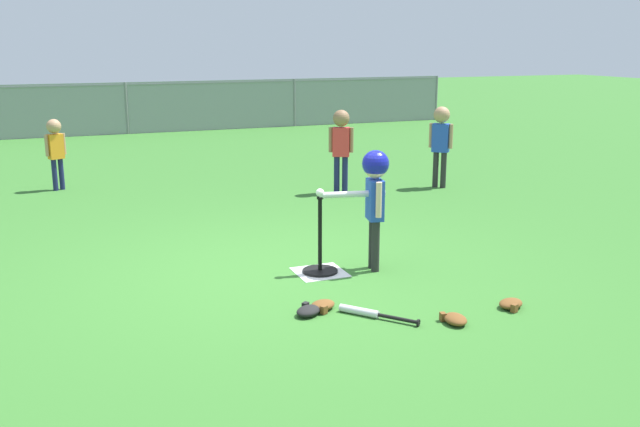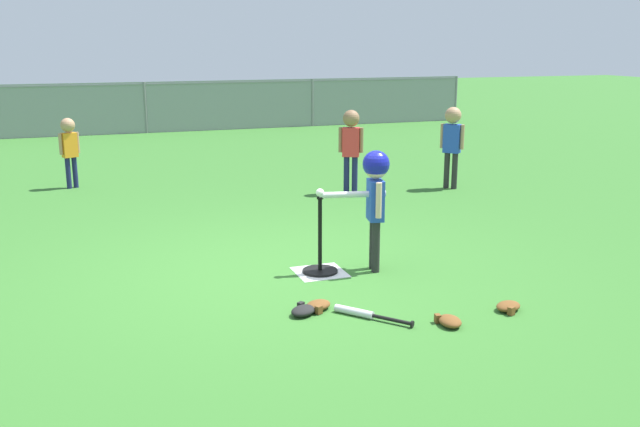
% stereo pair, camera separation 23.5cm
% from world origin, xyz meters
% --- Properties ---
extents(ground_plane, '(60.00, 60.00, 0.00)m').
position_xyz_m(ground_plane, '(0.00, 0.00, 0.00)').
color(ground_plane, '#336B28').
extents(home_plate, '(0.44, 0.44, 0.01)m').
position_xyz_m(home_plate, '(0.38, -0.14, 0.00)').
color(home_plate, white).
rests_on(home_plate, ground_plane).
extents(batting_tee, '(0.32, 0.32, 0.70)m').
position_xyz_m(batting_tee, '(0.38, -0.14, 0.11)').
color(batting_tee, black).
rests_on(batting_tee, ground_plane).
extents(baseball_on_tee, '(0.07, 0.07, 0.07)m').
position_xyz_m(baseball_on_tee, '(0.38, -0.14, 0.74)').
color(baseball_on_tee, white).
rests_on(baseball_on_tee, batting_tee).
extents(batter_child, '(0.63, 0.31, 1.10)m').
position_xyz_m(batter_child, '(0.86, -0.24, 0.79)').
color(batter_child, '#262626').
rests_on(batter_child, ground_plane).
extents(fielder_near_right, '(0.26, 0.26, 1.15)m').
position_xyz_m(fielder_near_right, '(3.38, 2.77, 0.74)').
color(fielder_near_right, '#262626').
rests_on(fielder_near_right, ground_plane).
extents(fielder_deep_right, '(0.28, 0.20, 1.00)m').
position_xyz_m(fielder_deep_right, '(-1.68, 4.61, 0.64)').
color(fielder_deep_right, '#191E4C').
rests_on(fielder_deep_right, ground_plane).
extents(fielder_deep_center, '(0.31, 0.23, 1.14)m').
position_xyz_m(fielder_deep_center, '(1.93, 2.97, 0.73)').
color(fielder_deep_center, '#191E4C').
rests_on(fielder_deep_center, ground_plane).
extents(spare_bat_silver, '(0.46, 0.53, 0.06)m').
position_xyz_m(spare_bat_silver, '(0.32, -1.25, 0.03)').
color(spare_bat_silver, silver).
rests_on(spare_bat_silver, ground_plane).
extents(glove_by_plate, '(0.27, 0.26, 0.07)m').
position_xyz_m(glove_by_plate, '(-0.08, -1.05, 0.04)').
color(glove_by_plate, black).
rests_on(glove_by_plate, ground_plane).
extents(glove_near_bats, '(0.26, 0.23, 0.07)m').
position_xyz_m(glove_near_bats, '(1.45, -1.51, 0.04)').
color(glove_near_bats, brown).
rests_on(glove_near_bats, ground_plane).
extents(glove_tossed_aside, '(0.27, 0.24, 0.07)m').
position_xyz_m(glove_tossed_aside, '(0.06, -0.99, 0.04)').
color(glove_tossed_aside, brown).
rests_on(glove_tossed_aside, ground_plane).
extents(glove_outfield_drop, '(0.19, 0.24, 0.07)m').
position_xyz_m(glove_outfield_drop, '(0.87, -1.61, 0.04)').
color(glove_outfield_drop, brown).
rests_on(glove_outfield_drop, ground_plane).
extents(outfield_fence, '(16.06, 0.06, 1.15)m').
position_xyz_m(outfield_fence, '(0.00, 10.58, 0.62)').
color(outfield_fence, slate).
rests_on(outfield_fence, ground_plane).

